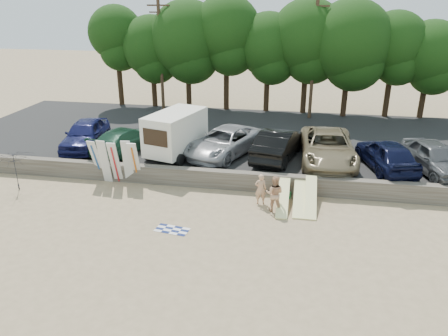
# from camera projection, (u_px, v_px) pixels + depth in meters

# --- Properties ---
(ground) EXTENTS (120.00, 120.00, 0.00)m
(ground) POSITION_uv_depth(u_px,v_px,m) (265.00, 218.00, 20.51)
(ground) COLOR tan
(ground) RESTS_ON ground
(seawall) EXTENTS (44.00, 0.50, 1.00)m
(seawall) POSITION_uv_depth(u_px,v_px,m) (271.00, 183.00, 23.07)
(seawall) COLOR #6B6356
(seawall) RESTS_ON ground
(parking_lot) EXTENTS (44.00, 14.50, 0.70)m
(parking_lot) POSITION_uv_depth(u_px,v_px,m) (279.00, 142.00, 29.98)
(parking_lot) COLOR #282828
(parking_lot) RESTS_ON ground
(treeline) EXTENTS (32.83, 6.63, 9.20)m
(treeline) POSITION_uv_depth(u_px,v_px,m) (283.00, 41.00, 34.19)
(treeline) COLOR #382616
(treeline) RESTS_ON parking_lot
(utility_poles) EXTENTS (25.80, 0.26, 9.00)m
(utility_poles) POSITION_uv_depth(u_px,v_px,m) (314.00, 56.00, 32.80)
(utility_poles) COLOR #473321
(utility_poles) RESTS_ON parking_lot
(box_trailer) EXTENTS (3.25, 4.60, 2.67)m
(box_trailer) POSITION_uv_depth(u_px,v_px,m) (176.00, 132.00, 25.85)
(box_trailer) COLOR white
(box_trailer) RESTS_ON parking_lot
(car_0) EXTENTS (2.83, 5.44, 1.77)m
(car_0) POSITION_uv_depth(u_px,v_px,m) (85.00, 134.00, 27.49)
(car_0) COLOR #15184A
(car_0) RESTS_ON parking_lot
(car_1) EXTENTS (3.31, 5.51, 1.50)m
(car_1) POSITION_uv_depth(u_px,v_px,m) (125.00, 139.00, 26.90)
(car_1) COLOR #143826
(car_1) RESTS_ON parking_lot
(car_2) EXTENTS (4.74, 6.44, 1.63)m
(car_2) POSITION_uv_depth(u_px,v_px,m) (224.00, 142.00, 26.24)
(car_2) COLOR #9A9A9F
(car_2) RESTS_ON parking_lot
(car_3) EXTENTS (2.96, 5.72, 1.79)m
(car_3) POSITION_uv_depth(u_px,v_px,m) (278.00, 144.00, 25.60)
(car_3) COLOR black
(car_3) RESTS_ON parking_lot
(car_4) EXTENTS (3.28, 6.59, 1.80)m
(car_4) POSITION_uv_depth(u_px,v_px,m) (328.00, 147.00, 25.05)
(car_4) COLOR #7E6E50
(car_4) RESTS_ON parking_lot
(car_5) EXTENTS (3.26, 5.37, 1.71)m
(car_5) POSITION_uv_depth(u_px,v_px,m) (387.00, 154.00, 24.06)
(car_5) COLOR black
(car_5) RESTS_ON parking_lot
(car_6) EXTENTS (3.31, 5.37, 1.71)m
(car_6) POSITION_uv_depth(u_px,v_px,m) (435.00, 158.00, 23.55)
(car_6) COLOR #4A4C4F
(car_6) RESTS_ON parking_lot
(surfboard_upright_0) EXTENTS (0.63, 0.92, 2.49)m
(surfboard_upright_0) POSITION_uv_depth(u_px,v_px,m) (97.00, 161.00, 24.04)
(surfboard_upright_0) COLOR silver
(surfboard_upright_0) RESTS_ON ground
(surfboard_upright_1) EXTENTS (0.53, 0.60, 2.56)m
(surfboard_upright_1) POSITION_uv_depth(u_px,v_px,m) (105.00, 161.00, 23.81)
(surfboard_upright_1) COLOR silver
(surfboard_upright_1) RESTS_ON ground
(surfboard_upright_2) EXTENTS (0.52, 0.79, 2.52)m
(surfboard_upright_2) POSITION_uv_depth(u_px,v_px,m) (115.00, 163.00, 23.69)
(surfboard_upright_2) COLOR silver
(surfboard_upright_2) RESTS_ON ground
(surfboard_upright_3) EXTENTS (0.57, 0.58, 2.57)m
(surfboard_upright_3) POSITION_uv_depth(u_px,v_px,m) (128.00, 162.00, 23.72)
(surfboard_upright_3) COLOR silver
(surfboard_upright_3) RESTS_ON ground
(surfboard_upright_4) EXTENTS (0.53, 0.83, 2.51)m
(surfboard_upright_4) POSITION_uv_depth(u_px,v_px,m) (135.00, 163.00, 23.68)
(surfboard_upright_4) COLOR silver
(surfboard_upright_4) RESTS_ON ground
(surfboard_low_0) EXTENTS (0.56, 2.88, 0.97)m
(surfboard_low_0) POSITION_uv_depth(u_px,v_px,m) (283.00, 197.00, 21.46)
(surfboard_low_0) COLOR #FCF89F
(surfboard_low_0) RESTS_ON ground
(surfboard_low_1) EXTENTS (0.56, 2.89, 0.96)m
(surfboard_low_1) POSITION_uv_depth(u_px,v_px,m) (299.00, 197.00, 21.48)
(surfboard_low_1) COLOR #FCF89F
(surfboard_low_1) RESTS_ON ground
(surfboard_low_2) EXTENTS (0.56, 2.84, 1.11)m
(surfboard_low_2) POSITION_uv_depth(u_px,v_px,m) (311.00, 197.00, 21.34)
(surfboard_low_2) COLOR #FCF89F
(surfboard_low_2) RESTS_ON ground
(beachgoer_a) EXTENTS (0.64, 0.49, 1.60)m
(beachgoer_a) POSITION_uv_depth(u_px,v_px,m) (261.00, 189.00, 21.61)
(beachgoer_a) COLOR tan
(beachgoer_a) RESTS_ON ground
(beachgoer_b) EXTENTS (0.93, 0.76, 1.80)m
(beachgoer_b) POSITION_uv_depth(u_px,v_px,m) (275.00, 194.00, 20.86)
(beachgoer_b) COLOR tan
(beachgoer_b) RESTS_ON ground
(cooler) EXTENTS (0.45, 0.39, 0.32)m
(cooler) POSITION_uv_depth(u_px,v_px,m) (287.00, 195.00, 22.46)
(cooler) COLOR #289349
(cooler) RESTS_ON ground
(gear_bag) EXTENTS (0.31, 0.26, 0.22)m
(gear_bag) POSITION_uv_depth(u_px,v_px,m) (283.00, 195.00, 22.54)
(gear_bag) COLOR #CD4318
(gear_bag) RESTS_ON ground
(beach_towel) EXTENTS (1.71, 1.71, 0.00)m
(beach_towel) POSITION_uv_depth(u_px,v_px,m) (172.00, 230.00, 19.44)
(beach_towel) COLOR white
(beach_towel) RESTS_ON ground
(beach_umbrella) EXTENTS (3.27, 3.27, 2.11)m
(beach_umbrella) POSITION_uv_depth(u_px,v_px,m) (17.00, 171.00, 23.11)
(beach_umbrella) COLOR black
(beach_umbrella) RESTS_ON ground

